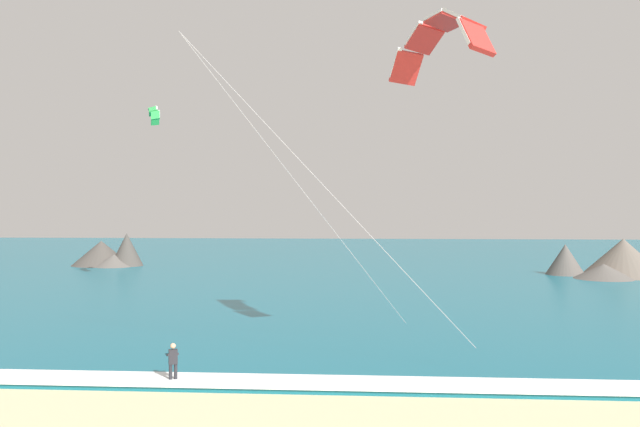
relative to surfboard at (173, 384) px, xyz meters
name	(u,v)px	position (x,y,z in m)	size (l,w,h in m)	color
sea	(330,261)	(3.22, 58.99, 0.07)	(200.00, 120.00, 0.20)	#146075
surf_foam	(252,381)	(3.22, -0.01, 0.19)	(200.00, 2.18, 0.04)	white
surfboard	(173,384)	(0.00, 0.00, 0.00)	(0.98, 1.46, 0.09)	white
kitesurfer	(173,362)	(-0.01, 0.02, 0.91)	(0.66, 0.65, 1.69)	#232328
kite_primary	(440,38)	(11.23, 5.10, 15.09)	(13.11, 8.27, 15.06)	red
kite_distant	(154,113)	(-10.75, 30.17, 15.48)	(1.94, 3.99, 1.48)	green
headland_right	(614,262)	(33.05, 41.60, 1.67)	(11.84, 10.21, 4.02)	#56514C
headland_left	(109,254)	(-22.89, 49.96, 1.54)	(9.12, 7.99, 4.11)	#47423D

